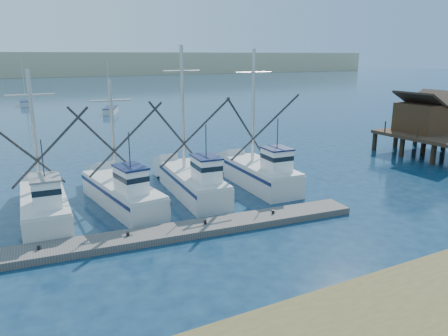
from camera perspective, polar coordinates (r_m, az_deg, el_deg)
The scene contains 6 objects.
ground at distance 21.76m, azimuth 13.94°, elevation -9.97°, with size 500.00×500.00×0.00m, color #0D233C.
floating_dock at distance 21.88m, azimuth -15.02°, elevation -9.39°, with size 27.02×1.80×0.36m, color #615C57.
dune_ridge at distance 224.93m, azimuth -25.29°, elevation 12.22°, with size 360.00×60.00×10.00m, color tan.
trawler_fleet at distance 26.07m, azimuth -19.63°, elevation -3.97°, with size 26.92×9.59×9.49m.
sailboat_near at distance 70.95m, azimuth -14.58°, elevation 7.31°, with size 3.56×5.68×8.10m.
sailboat_far at distance 86.84m, azimuth -24.44°, elevation 7.73°, with size 2.28×5.65×8.10m.
Camera 1 is at (-13.61, -14.48, 8.88)m, focal length 35.00 mm.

